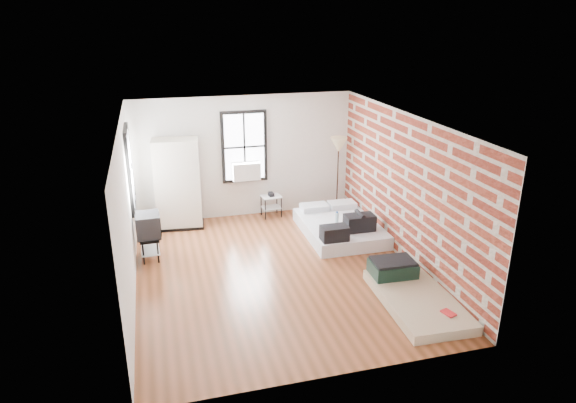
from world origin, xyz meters
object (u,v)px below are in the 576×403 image
object	(u,v)px
side_table	(271,201)
tv_stand	(148,227)
floor_lamp	(339,148)
mattress_main	(341,226)
mattress_bare	(411,292)
wardrobe	(178,184)

from	to	relation	value
side_table	tv_stand	distance (m)	3.16
floor_lamp	tv_stand	size ratio (longest dim) A/B	1.98
mattress_main	mattress_bare	world-z (taller)	mattress_main
side_table	floor_lamp	distance (m)	1.98
floor_lamp	tv_stand	xyz separation A→B (m)	(-4.36, -1.43, -0.90)
mattress_main	tv_stand	xyz separation A→B (m)	(-3.96, -0.08, 0.46)
floor_lamp	tv_stand	world-z (taller)	floor_lamp
mattress_bare	wardrobe	distance (m)	5.49
wardrobe	floor_lamp	distance (m)	3.74
side_table	floor_lamp	world-z (taller)	floor_lamp
side_table	mattress_main	bearing A→B (deg)	-49.96
side_table	tv_stand	size ratio (longest dim) A/B	0.65
mattress_bare	floor_lamp	world-z (taller)	floor_lamp
floor_lamp	tv_stand	distance (m)	4.68
side_table	wardrobe	bearing A→B (deg)	-178.09
mattress_main	wardrobe	xyz separation A→B (m)	(-3.29, 1.35, 0.81)
mattress_main	tv_stand	bearing A→B (deg)	-178.44
tv_stand	side_table	bearing A→B (deg)	27.09
mattress_bare	side_table	distance (m)	4.46
wardrobe	floor_lamp	bearing A→B (deg)	5.46
mattress_bare	floor_lamp	distance (m)	4.40
mattress_bare	tv_stand	size ratio (longest dim) A/B	2.33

